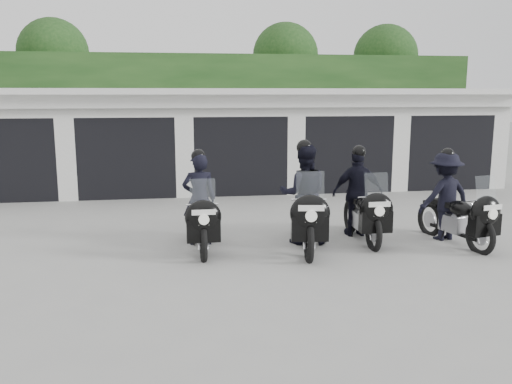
{
  "coord_description": "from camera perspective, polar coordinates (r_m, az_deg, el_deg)",
  "views": [
    {
      "loc": [
        -1.86,
        -9.34,
        2.85
      ],
      "look_at": [
        -0.37,
        0.33,
        1.05
      ],
      "focal_mm": 38.0,
      "sensor_mm": 36.0,
      "label": 1
    }
  ],
  "objects": [
    {
      "name": "ground",
      "position": [
        9.94,
        2.43,
        -6.25
      ],
      "size": [
        80.0,
        80.0,
        0.0
      ],
      "primitive_type": "plane",
      "color": "gray",
      "rests_on": "ground"
    },
    {
      "name": "garage_block",
      "position": [
        17.55,
        -2.65,
        5.76
      ],
      "size": [
        16.4,
        6.8,
        2.96
      ],
      "color": "white",
      "rests_on": "ground"
    },
    {
      "name": "police_bike_a",
      "position": [
        10.0,
        -5.88,
        -1.79
      ],
      "size": [
        0.64,
        2.15,
        1.87
      ],
      "rotation": [
        0.0,
        0.0,
        0.01
      ],
      "color": "black",
      "rests_on": "ground"
    },
    {
      "name": "police_bike_c",
      "position": [
        10.87,
        10.92,
        -0.65
      ],
      "size": [
        1.04,
        2.17,
        1.89
      ],
      "rotation": [
        0.0,
        0.0,
        -0.03
      ],
      "color": "black",
      "rests_on": "ground"
    },
    {
      "name": "police_bike_b",
      "position": [
        10.13,
        5.13,
        -0.93
      ],
      "size": [
        1.05,
        2.34,
        2.05
      ],
      "rotation": [
        0.0,
        0.0,
        -0.15
      ],
      "color": "black",
      "rests_on": "ground"
    },
    {
      "name": "police_bike_d",
      "position": [
        11.07,
        19.78,
        -0.92
      ],
      "size": [
        1.21,
        2.11,
        1.86
      ],
      "rotation": [
        0.0,
        0.0,
        0.2
      ],
      "color": "black",
      "rests_on": "ground"
    },
    {
      "name": "background_vegetation",
      "position": [
        22.37,
        -3.07,
        10.21
      ],
      "size": [
        20.0,
        3.9,
        5.8
      ],
      "color": "#183814",
      "rests_on": "ground"
    }
  ]
}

